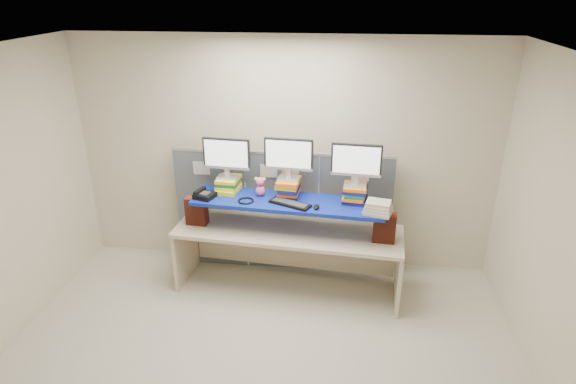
# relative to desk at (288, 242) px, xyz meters

# --- Properties ---
(room) EXTENTS (5.00, 4.00, 2.80)m
(room) POSITION_rel_desk_xyz_m (-0.12, -1.33, 0.79)
(room) COLOR beige
(room) RESTS_ON ground
(cubicle_partition) EXTENTS (2.60, 0.06, 1.53)m
(cubicle_partition) POSITION_rel_desk_xyz_m (-0.12, 0.45, 0.16)
(cubicle_partition) COLOR #484D54
(cubicle_partition) RESTS_ON ground
(desk) EXTENTS (2.58, 0.94, 0.77)m
(desk) POSITION_rel_desk_xyz_m (0.00, 0.00, 0.00)
(desk) COLOR beige
(desk) RESTS_ON ground
(brick_pier_left) EXTENTS (0.25, 0.15, 0.32)m
(brick_pier_left) POSITION_rel_desk_xyz_m (-1.04, 0.03, 0.32)
(brick_pier_left) COLOR maroon
(brick_pier_left) RESTS_ON desk
(brick_pier_right) EXTENTS (0.25, 0.15, 0.32)m
(brick_pier_right) POSITION_rel_desk_xyz_m (1.04, -0.13, 0.32)
(brick_pier_right) COLOR maroon
(brick_pier_right) RESTS_ON desk
(blue_board) EXTENTS (2.12, 0.69, 0.04)m
(blue_board) POSITION_rel_desk_xyz_m (0.00, 0.00, 0.50)
(blue_board) COLOR #0B1C90
(blue_board) RESTS_ON brick_pier_left
(book_stack_left) EXTENTS (0.26, 0.33, 0.16)m
(book_stack_left) POSITION_rel_desk_xyz_m (-0.70, 0.18, 0.60)
(book_stack_left) COLOR yellow
(book_stack_left) RESTS_ON blue_board
(book_stack_center) EXTENTS (0.27, 0.32, 0.20)m
(book_stack_center) POSITION_rel_desk_xyz_m (-0.01, 0.12, 0.62)
(book_stack_center) COLOR #131756
(book_stack_center) RESTS_ON blue_board
(book_stack_right) EXTENTS (0.28, 0.32, 0.19)m
(book_stack_right) POSITION_rel_desk_xyz_m (0.72, 0.07, 0.61)
(book_stack_right) COLOR #131756
(book_stack_right) RESTS_ON blue_board
(monitor_left) EXTENTS (0.53, 0.17, 0.46)m
(monitor_left) POSITION_rel_desk_xyz_m (-0.70, 0.17, 0.94)
(monitor_left) COLOR #B5B6BB
(monitor_left) RESTS_ON book_stack_left
(monitor_center) EXTENTS (0.53, 0.17, 0.46)m
(monitor_center) POSITION_rel_desk_xyz_m (-0.01, 0.12, 0.98)
(monitor_center) COLOR #B5B6BB
(monitor_center) RESTS_ON book_stack_center
(monitor_right) EXTENTS (0.53, 0.17, 0.46)m
(monitor_right) POSITION_rel_desk_xyz_m (0.71, 0.06, 0.96)
(monitor_right) COLOR #B5B6BB
(monitor_right) RESTS_ON book_stack_right
(keyboard) EXTENTS (0.47, 0.32, 0.03)m
(keyboard) POSITION_rel_desk_xyz_m (0.03, -0.10, 0.53)
(keyboard) COLOR black
(keyboard) RESTS_ON blue_board
(mouse) EXTENTS (0.07, 0.12, 0.03)m
(mouse) POSITION_rel_desk_xyz_m (0.32, -0.16, 0.53)
(mouse) COLOR black
(mouse) RESTS_ON blue_board
(desk_phone) EXTENTS (0.25, 0.24, 0.09)m
(desk_phone) POSITION_rel_desk_xyz_m (-0.92, -0.03, 0.55)
(desk_phone) COLOR black
(desk_phone) RESTS_ON blue_board
(headset) EXTENTS (0.19, 0.19, 0.02)m
(headset) POSITION_rel_desk_xyz_m (-0.45, -0.08, 0.53)
(headset) COLOR black
(headset) RESTS_ON blue_board
(plush_toy) EXTENTS (0.13, 0.10, 0.22)m
(plush_toy) POSITION_rel_desk_xyz_m (-0.32, 0.09, 0.63)
(plush_toy) COLOR pink
(plush_toy) RESTS_ON blue_board
(binder_stack) EXTENTS (0.32, 0.28, 0.13)m
(binder_stack) POSITION_rel_desk_xyz_m (0.95, -0.21, 0.58)
(binder_stack) COLOR beige
(binder_stack) RESTS_ON blue_board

